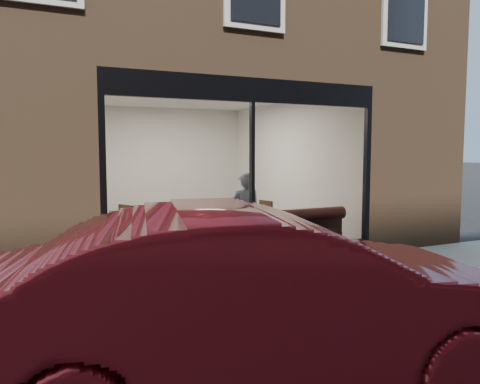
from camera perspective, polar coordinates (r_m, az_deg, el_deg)
name	(u,v)px	position (r m, az deg, el deg)	size (l,w,h in m)	color
ground	(321,302)	(6.44, 9.86, -13.13)	(120.00, 120.00, 0.00)	black
sidewalk_near	(283,283)	(7.24, 5.24, -10.94)	(40.00, 2.00, 0.01)	gray
kerb_near	(323,299)	(6.38, 10.13, -12.74)	(40.00, 0.10, 0.12)	gray
host_building_pier_left	(11,166)	(13.00, -26.13, 2.84)	(2.50, 12.00, 3.20)	brown
host_building_pier_right	(274,163)	(14.90, 4.13, 3.59)	(2.50, 12.00, 3.20)	brown
host_building_backfill	(135,162)	(16.38, -12.71, 3.62)	(5.00, 6.00, 3.20)	brown
cafe_floor	(194,237)	(10.78, -5.61, -5.49)	(6.00, 6.00, 0.00)	#2D2D30
cafe_ceiling	(193,97)	(10.66, -5.77, 11.50)	(6.00, 6.00, 0.00)	white
cafe_wall_back	(158,164)	(13.46, -9.94, 3.35)	(5.00, 5.00, 0.00)	silver
cafe_wall_left	(77,170)	(10.06, -19.20, 2.54)	(6.00, 6.00, 0.00)	silver
cafe_wall_right	(288,166)	(11.67, 5.93, 3.13)	(6.00, 6.00, 0.00)	silver
storefront_kick	(252,259)	(8.10, 1.45, -8.13)	(5.00, 0.10, 0.30)	black
storefront_header	(252,90)	(7.94, 1.50, 12.32)	(5.00, 0.10, 0.40)	black
storefront_mullion	(252,177)	(7.89, 1.48, 1.81)	(0.06, 0.10, 2.50)	black
storefront_glass	(253,177)	(7.87, 1.57, 1.80)	(4.80, 4.80, 0.00)	white
banquette	(242,250)	(8.43, 0.23, -7.07)	(4.00, 0.55, 0.45)	black
person	(245,215)	(8.66, 0.64, -2.88)	(0.58, 0.38, 1.60)	#88A3BB
cafe_table_left	(189,216)	(9.02, -6.18, -2.96)	(0.56, 0.56, 0.04)	#302013
cafe_table_right	(261,212)	(9.53, 2.56, -2.50)	(0.66, 0.66, 0.04)	#302013
cafe_chair_left	(118,243)	(9.30, -14.61, -5.98)	(0.43, 0.43, 0.04)	#302013
cafe_chair_right	(259,235)	(9.80, 2.33, -5.24)	(0.38, 0.38, 0.04)	#302013
wall_poster	(88,182)	(8.87, -18.09, 1.14)	(0.02, 0.62, 0.82)	white
parked_car	(263,300)	(3.97, 2.85, -13.05)	(1.64, 4.70, 1.55)	#A41A24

